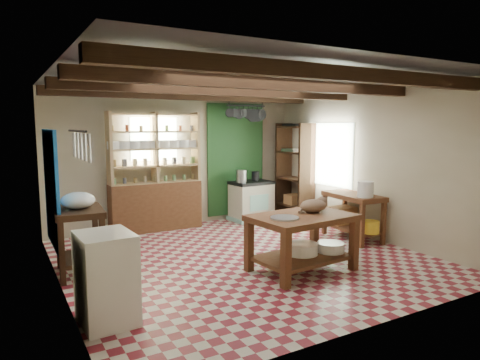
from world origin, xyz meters
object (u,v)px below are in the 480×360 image
prep_table (80,241)px  cat (313,206)px  stove (251,201)px  right_counter (353,217)px  white_cabinet (106,278)px  work_table (302,243)px

prep_table → cat: size_ratio=2.21×
stove → right_counter: 2.27m
prep_table → stove: bearing=28.6°
prep_table → cat: 3.17m
white_cabinet → cat: bearing=3.6°
white_cabinet → cat: (2.88, 0.34, 0.40)m
stove → prep_table: (-3.64, -1.64, 0.03)m
right_counter → cat: 1.77m
cat → stove: bearing=60.4°
prep_table → cat: (2.86, -1.29, 0.42)m
prep_table → white_cabinet: white_cabinet is taller
work_table → right_counter: bearing=21.1°
white_cabinet → right_counter: 4.54m
stove → cat: size_ratio=2.11×
white_cabinet → right_counter: white_cabinet is taller
stove → prep_table: size_ratio=0.95×
work_table → prep_table: prep_table is taller
white_cabinet → prep_table: bearing=86.1°
stove → white_cabinet: white_cabinet is taller
cat → prep_table: bearing=141.1°
prep_table → white_cabinet: size_ratio=0.96×
stove → cat: cat is taller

